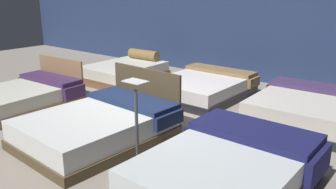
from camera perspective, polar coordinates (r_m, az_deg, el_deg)
name	(u,v)px	position (r m, az deg, el deg)	size (l,w,h in m)	color
ground_plane	(144,121)	(6.12, -3.97, -4.29)	(18.00, 18.00, 0.02)	gray
showroom_back_wall	(248,8)	(8.86, 13.01, 13.58)	(18.00, 0.06, 3.50)	navy
bed_0	(21,97)	(7.22, -22.92, -0.41)	(1.60, 2.16, 0.83)	#9A714C
bed_1	(100,125)	(5.35, -11.04, -4.95)	(1.72, 2.22, 0.94)	brown
bed_2	(228,171)	(4.01, 9.74, -12.28)	(1.64, 2.14, 0.57)	black
bed_3	(125,71)	(8.80, -7.06, 3.77)	(1.49, 1.96, 0.67)	brown
bed_4	(203,87)	(7.42, 5.68, 1.27)	(1.74, 2.02, 0.48)	black
bed_5	(305,108)	(6.45, 21.52, -2.11)	(1.72, 1.96, 0.51)	black
price_sign	(137,136)	(4.33, -5.10, -6.85)	(0.28, 0.24, 1.16)	#3F3F44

